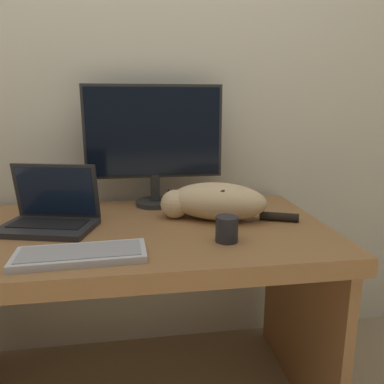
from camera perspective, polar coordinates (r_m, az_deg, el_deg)
wall_back at (r=1.71m, az=-10.23°, el=18.04°), size 6.40×0.06×2.60m
desk at (r=1.40m, az=-9.43°, el=-11.40°), size 1.41×0.76×0.73m
monitor at (r=1.56m, az=-5.82°, el=7.98°), size 0.57×0.17×0.50m
laptop at (r=1.39m, az=-20.82°, el=-3.37°), size 0.35×0.28×0.22m
external_keyboard at (r=1.11m, az=-16.60°, el=-9.10°), size 0.37×0.16×0.02m
cat at (r=1.40m, az=3.39°, el=-1.33°), size 0.50×0.30×0.14m
coffee_mug at (r=1.19m, az=5.33°, el=-5.63°), size 0.07×0.07×0.08m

